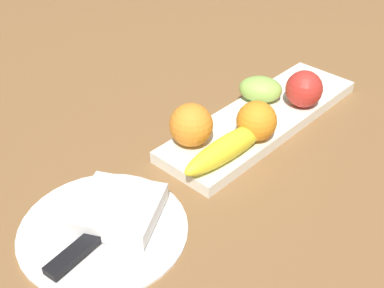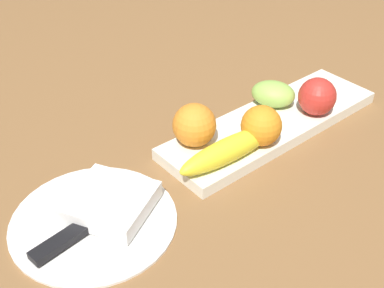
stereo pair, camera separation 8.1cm
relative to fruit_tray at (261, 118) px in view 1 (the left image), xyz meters
name	(u,v)px [view 1 (the left image)]	position (x,y,z in m)	size (l,w,h in m)	color
ground_plane	(266,121)	(0.01, 0.00, -0.01)	(2.40, 2.40, 0.00)	brown
fruit_tray	(261,118)	(0.00, 0.00, 0.00)	(0.46, 0.14, 0.02)	white
apple	(304,89)	(0.08, -0.04, 0.05)	(0.07, 0.07, 0.07)	red
banana	(228,147)	(-0.15, -0.04, 0.03)	(0.20, 0.04, 0.04)	yellow
orange_near_apple	(191,125)	(-0.16, 0.03, 0.05)	(0.08, 0.08, 0.08)	orange
orange_near_banana	(257,121)	(-0.07, -0.04, 0.05)	(0.07, 0.07, 0.07)	orange
grape_bunch	(260,89)	(0.04, 0.03, 0.04)	(0.09, 0.06, 0.05)	#92C051
dinner_plate	(102,227)	(-0.39, 0.00, -0.01)	(0.25, 0.25, 0.01)	white
folded_napkin	(117,207)	(-0.36, 0.00, 0.01)	(0.12, 0.12, 0.03)	white
knife	(82,247)	(-0.44, -0.02, 0.00)	(0.18, 0.05, 0.01)	silver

